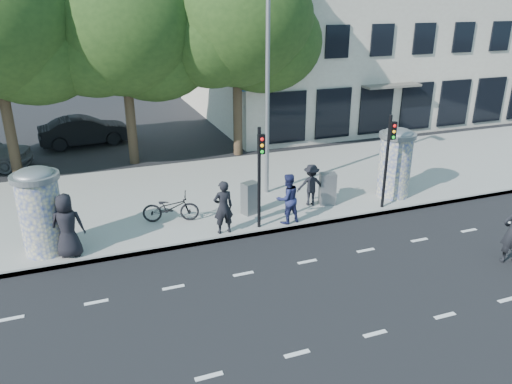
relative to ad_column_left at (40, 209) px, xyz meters
name	(u,v)px	position (x,y,z in m)	size (l,w,h in m)	color
ground	(330,286)	(7.20, -4.50, -1.54)	(120.00, 120.00, 0.00)	black
sidewalk	(241,189)	(7.20, 3.00, -1.46)	(40.00, 8.00, 0.15)	gray
curb	(279,230)	(7.20, -0.95, -1.46)	(40.00, 0.10, 0.16)	slate
lane_dash_near	(375,334)	(7.20, -6.70, -1.53)	(32.00, 0.12, 0.01)	silver
lane_dash_far	(307,262)	(7.20, -3.10, -1.53)	(32.00, 0.12, 0.01)	silver
ad_column_left	(40,209)	(0.00, 0.00, 0.00)	(1.36, 1.36, 2.65)	beige
ad_column_right	(395,161)	(12.40, 0.20, 0.00)	(1.36, 1.36, 2.65)	beige
traffic_pole_near	(260,168)	(6.60, -0.71, 0.69)	(0.22, 0.31, 3.40)	black
traffic_pole_far	(388,153)	(11.40, -0.71, 0.69)	(0.22, 0.31, 3.40)	black
street_lamp	(268,72)	(8.00, 2.13, 3.26)	(0.25, 0.93, 8.00)	slate
tree_near_left	(122,27)	(3.70, 8.20, 4.53)	(6.80, 6.80, 8.97)	#38281C
tree_center	(236,20)	(8.70, 7.80, 4.77)	(7.00, 7.00, 9.30)	#38281C
building	(352,17)	(19.20, 15.49, 4.46)	(20.30, 15.85, 12.00)	#B4A796
ped_a	(67,226)	(0.68, -0.55, -0.41)	(0.95, 0.62, 1.95)	black
ped_b	(223,207)	(5.38, -0.65, -0.50)	(0.65, 0.43, 1.78)	black
ped_c	(288,199)	(7.62, -0.65, -0.52)	(0.84, 0.66, 1.74)	#1F244F
ped_d	(311,185)	(9.04, 0.46, -0.61)	(1.00, 0.57, 1.55)	black
bicycle	(171,208)	(3.96, 0.82, -0.89)	(1.90, 0.66, 1.00)	black
cabinet_left	(250,198)	(6.70, 0.50, -0.81)	(0.55, 0.40, 1.15)	slate
cabinet_right	(327,189)	(9.64, 0.31, -0.79)	(0.57, 0.41, 1.19)	slate
car_mid	(85,131)	(1.74, 12.20, -0.79)	(4.54, 1.58, 1.50)	black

